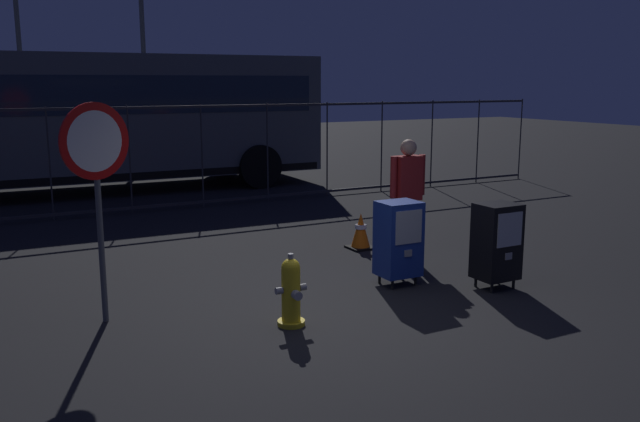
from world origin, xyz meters
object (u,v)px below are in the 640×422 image
object	(u,v)px
newspaper_box_primary	(497,241)
street_light_near_left	(142,21)
street_light_near_right	(17,13)
traffic_cone	(361,231)
pedestrian	(407,193)
fire_hydrant	(291,292)
bus_near	(81,115)
newspaper_box_secondary	(398,239)
stop_sign	(96,167)

from	to	relation	value
newspaper_box_primary	street_light_near_left	bearing A→B (deg)	91.63
street_light_near_left	street_light_near_right	xyz separation A→B (m)	(-3.30, 1.21, 0.16)
traffic_cone	street_light_near_right	world-z (taller)	street_light_near_right
pedestrian	traffic_cone	size ratio (longest dim) A/B	3.15
fire_hydrant	pedestrian	size ratio (longest dim) A/B	0.45
bus_near	newspaper_box_secondary	bearing A→B (deg)	-75.24
pedestrian	traffic_cone	bearing A→B (deg)	100.74
fire_hydrant	street_light_near_left	world-z (taller)	street_light_near_left
street_light_near_left	street_light_near_right	distance (m)	3.52
fire_hydrant	traffic_cone	world-z (taller)	fire_hydrant
newspaper_box_primary	newspaper_box_secondary	world-z (taller)	same
traffic_cone	fire_hydrant	bearing A→B (deg)	-133.73
pedestrian	stop_sign	bearing A→B (deg)	-173.17
traffic_cone	street_light_near_right	size ratio (longest dim) A/B	0.07
fire_hydrant	stop_sign	distance (m)	2.28
traffic_cone	street_light_near_right	bearing A→B (deg)	103.69
street_light_near_right	pedestrian	bearing A→B (deg)	-76.49
newspaper_box_primary	traffic_cone	xyz separation A→B (m)	(-0.40, 2.40, -0.31)
newspaper_box_secondary	pedestrian	distance (m)	1.16
bus_near	fire_hydrant	bearing A→B (deg)	-86.20
newspaper_box_secondary	street_light_near_left	distance (m)	14.60
newspaper_box_secondary	street_light_near_right	xyz separation A→B (m)	(-2.77, 15.35, 3.78)
fire_hydrant	stop_sign	size ratio (longest dim) A/B	0.33
fire_hydrant	bus_near	size ratio (longest dim) A/B	0.07
stop_sign	bus_near	bearing A→B (deg)	81.99
stop_sign	street_light_near_left	world-z (taller)	street_light_near_left
newspaper_box_secondary	stop_sign	world-z (taller)	stop_sign
stop_sign	pedestrian	distance (m)	4.17
fire_hydrant	street_light_near_right	bearing A→B (deg)	93.67
newspaper_box_primary	street_light_near_left	xyz separation A→B (m)	(-0.42, 14.79, 3.62)
pedestrian	street_light_near_right	size ratio (longest dim) A/B	0.22
newspaper_box_primary	bus_near	bearing A→B (deg)	107.65
bus_near	street_light_near_left	size ratio (longest dim) A/B	1.46
traffic_cone	pedestrian	bearing A→B (deg)	-79.26
newspaper_box_secondary	pedestrian	xyz separation A→B (m)	(0.71, 0.84, 0.38)
fire_hydrant	bus_near	distance (m)	9.82
pedestrian	street_light_near_left	bearing A→B (deg)	90.81
street_light_near_left	pedestrian	bearing A→B (deg)	-89.19
bus_near	stop_sign	bearing A→B (deg)	-96.59
stop_sign	street_light_near_right	distance (m)	15.26
bus_near	street_light_near_right	distance (m)	6.84
stop_sign	bus_near	size ratio (longest dim) A/B	0.21
stop_sign	pedestrian	bearing A→B (deg)	6.83
pedestrian	traffic_cone	distance (m)	1.15
stop_sign	traffic_cone	world-z (taller)	stop_sign
bus_near	traffic_cone	bearing A→B (deg)	-68.40
newspaper_box_primary	newspaper_box_secondary	xyz separation A→B (m)	(-0.94, 0.66, 0.00)
pedestrian	street_light_near_right	bearing A→B (deg)	103.51
fire_hydrant	newspaper_box_primary	size ratio (longest dim) A/B	0.73
street_light_near_left	street_light_near_right	size ratio (longest dim) A/B	0.96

